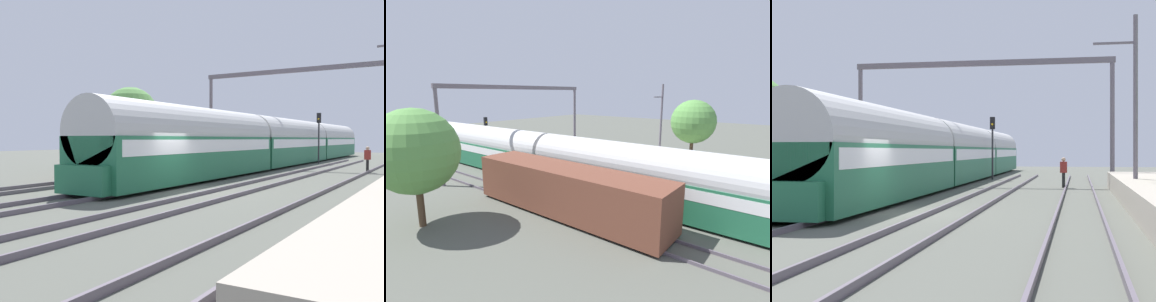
# 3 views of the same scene
# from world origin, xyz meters

# --- Properties ---
(ground) EXTENTS (120.00, 120.00, 0.00)m
(ground) POSITION_xyz_m (0.00, 0.00, 0.00)
(ground) COLOR #53564D
(track_far_west) EXTENTS (1.52, 60.00, 0.16)m
(track_far_west) POSITION_xyz_m (-6.11, 0.00, 0.08)
(track_far_west) COLOR #5B525D
(track_far_west) RESTS_ON ground
(track_west) EXTENTS (1.52, 60.00, 0.16)m
(track_west) POSITION_xyz_m (-2.04, 0.00, 0.08)
(track_west) COLOR #5B525D
(track_west) RESTS_ON ground
(track_east) EXTENTS (1.52, 60.00, 0.16)m
(track_east) POSITION_xyz_m (2.04, 0.00, 0.08)
(track_east) COLOR #5B525D
(track_east) RESTS_ON ground
(track_far_east) EXTENTS (1.52, 60.00, 0.16)m
(track_far_east) POSITION_xyz_m (6.11, 0.00, 0.08)
(track_far_east) COLOR #5B525D
(track_far_east) RESTS_ON ground
(passenger_train) EXTENTS (2.93, 49.20, 3.82)m
(passenger_train) POSITION_xyz_m (-2.04, 20.66, 1.97)
(passenger_train) COLOR #236B47
(passenger_train) RESTS_ON ground
(freight_car) EXTENTS (2.80, 13.00, 2.70)m
(freight_car) POSITION_xyz_m (-6.11, 6.88, 1.47)
(freight_car) COLOR brown
(freight_car) RESTS_ON ground
(person_crossing) EXTENTS (0.40, 0.24, 1.73)m
(person_crossing) POSITION_xyz_m (5.24, 15.13, 1.03)
(person_crossing) COLOR black
(person_crossing) RESTS_ON ground
(railway_signal_far) EXTENTS (0.36, 0.30, 4.59)m
(railway_signal_far) POSITION_xyz_m (-0.12, 23.73, 2.96)
(railway_signal_far) COLOR #2D2D33
(railway_signal_far) RESTS_ON ground
(catenary_gantry) EXTENTS (16.61, 0.28, 7.86)m
(catenary_gantry) POSITION_xyz_m (0.00, 17.92, 5.91)
(catenary_gantry) COLOR slate
(catenary_gantry) RESTS_ON ground
(tree_west_background) EXTENTS (4.53, 4.53, 6.44)m
(tree_west_background) POSITION_xyz_m (-12.32, 11.90, 4.16)
(tree_west_background) COLOR #4C3826
(tree_west_background) RESTS_ON ground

